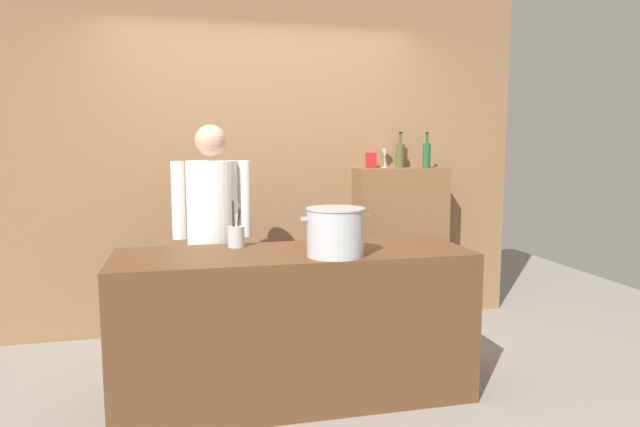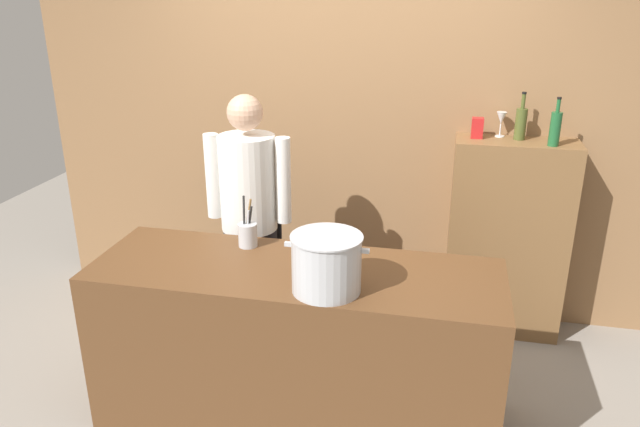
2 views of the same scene
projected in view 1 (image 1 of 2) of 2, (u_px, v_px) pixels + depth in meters
The scene contains 11 objects.
ground_plane at pixel (295, 395), 3.47m from camera, with size 8.00×8.00×0.00m, color gray.
brick_back_panel at pixel (262, 147), 4.63m from camera, with size 4.40×0.10×3.00m, color olive.
prep_counter at pixel (295, 325), 3.41m from camera, with size 2.10×0.70×0.90m, color brown.
bar_cabinet at pixel (400, 246), 4.80m from camera, with size 0.76×0.32×1.33m, color brown.
chef at pixel (213, 228), 3.84m from camera, with size 0.53×0.36×1.66m.
stockpot_large at pixel (335, 232), 3.20m from camera, with size 0.40×0.34×0.28m.
utensil_crock at pixel (236, 236), 3.49m from camera, with size 0.10×0.10×0.29m.
wine_bottle_olive at pixel (400, 155), 4.74m from camera, with size 0.07×0.07×0.30m.
wine_bottle_green at pixel (427, 155), 4.67m from camera, with size 0.06×0.06×0.29m.
wine_glass_tall at pixel (385, 154), 4.76m from camera, with size 0.06×0.06×0.16m.
spice_tin_red at pixel (371, 160), 4.67m from camera, with size 0.07×0.07×0.13m, color red.
Camera 1 is at (-0.62, -3.25, 1.55)m, focal length 31.77 mm.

